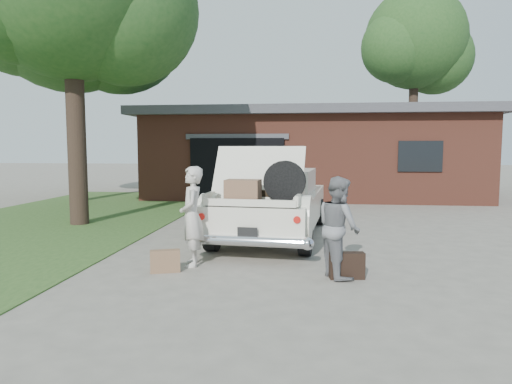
# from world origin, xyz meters

# --- Properties ---
(ground) EXTENTS (90.00, 90.00, 0.00)m
(ground) POSITION_xyz_m (0.00, 0.00, 0.00)
(ground) COLOR gray
(ground) RESTS_ON ground
(grass_strip) EXTENTS (6.00, 16.00, 0.02)m
(grass_strip) POSITION_xyz_m (-5.50, 3.00, 0.01)
(grass_strip) COLOR #2D4C1E
(grass_strip) RESTS_ON ground
(house) EXTENTS (12.80, 7.80, 3.30)m
(house) POSITION_xyz_m (0.98, 11.47, 1.67)
(house) COLOR brown
(house) RESTS_ON ground
(tree_back) EXTENTS (7.21, 6.27, 10.02)m
(tree_back) POSITION_xyz_m (-7.02, 7.70, 6.59)
(tree_back) COLOR #38281E
(tree_back) RESTS_ON ground
(tree_right) EXTENTS (5.57, 4.84, 9.58)m
(tree_right) POSITION_xyz_m (6.09, 16.22, 6.84)
(tree_right) COLOR #38281E
(tree_right) RESTS_ON ground
(sedan) EXTENTS (2.34, 5.09, 1.90)m
(sedan) POSITION_xyz_m (0.18, 2.21, 0.73)
(sedan) COLOR silver
(sedan) RESTS_ON ground
(woman_left) EXTENTS (0.52, 0.66, 1.58)m
(woman_left) POSITION_xyz_m (-0.92, -0.33, 0.79)
(woman_left) COLOR beige
(woman_left) RESTS_ON ground
(woman_right) EXTENTS (0.79, 0.88, 1.47)m
(woman_right) POSITION_xyz_m (1.36, -0.70, 0.73)
(woman_right) COLOR slate
(woman_right) RESTS_ON ground
(suitcase_left) EXTENTS (0.46, 0.28, 0.34)m
(suitcase_left) POSITION_xyz_m (-1.22, -0.78, 0.17)
(suitcase_left) COLOR #866144
(suitcase_left) RESTS_ON ground
(suitcase_right) EXTENTS (0.51, 0.22, 0.38)m
(suitcase_right) POSITION_xyz_m (1.48, -0.81, 0.19)
(suitcase_right) COLOR black
(suitcase_right) RESTS_ON ground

